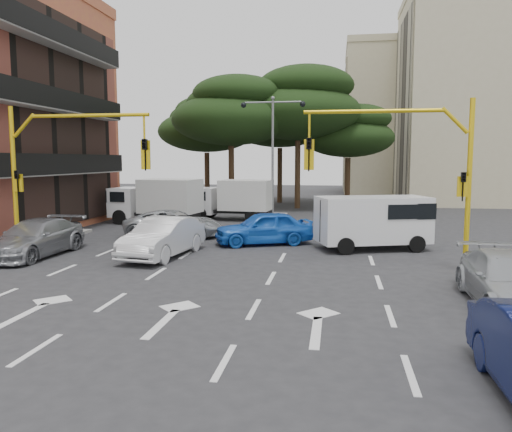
{
  "coord_description": "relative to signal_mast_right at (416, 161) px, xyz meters",
  "views": [
    {
      "loc": [
        4.1,
        -16.11,
        3.94
      ],
      "look_at": [
        0.83,
        4.1,
        1.6
      ],
      "focal_mm": 35.0,
      "sensor_mm": 36.0,
      "label": 1
    }
  ],
  "objects": [
    {
      "name": "apartment_beige_far",
      "position": [
        6.15,
        42.01,
        4.47
      ],
      "size": [
        16.2,
        12.15,
        16.7
      ],
      "color": "#BCB18D",
      "rests_on": "ground"
    },
    {
      "name": "van_white",
      "position": [
        -1.12,
        4.01,
        -2.7
      ],
      "size": [
        5.17,
        3.55,
        2.37
      ],
      "primitive_type": null,
      "rotation": [
        0.0,
        0.0,
        -1.24
      ],
      "color": "silver",
      "rests_on": "ground"
    },
    {
      "name": "box_truck_a",
      "position": [
        -13.59,
        10.85,
        -2.51
      ],
      "size": [
        5.88,
        3.19,
        2.75
      ],
      "primitive_type": null,
      "rotation": [
        0.0,
        0.0,
        1.41
      ],
      "color": "white",
      "rests_on": "ground"
    },
    {
      "name": "box_truck_b",
      "position": [
        -9.4,
        13.51,
        -2.58
      ],
      "size": [
        5.49,
        2.72,
        2.61
      ],
      "primitive_type": null,
      "rotation": [
        0.0,
        0.0,
        1.48
      ],
      "color": "silver",
      "rests_on": "ground"
    },
    {
      "name": "pine_back",
      "position": [
        -7.75,
        26.96,
        3.72
      ],
      "size": [
        9.15,
        9.15,
        10.23
      ],
      "color": "#382616",
      "rests_on": "ground"
    },
    {
      "name": "pine_left_far",
      "position": [
        -13.75,
        23.96,
        3.03
      ],
      "size": [
        8.32,
        8.32,
        9.3
      ],
      "color": "#382616",
      "rests_on": "ground"
    },
    {
      "name": "car_silver_cross_a",
      "position": [
        -10.82,
        6.03,
        -3.2
      ],
      "size": [
        5.1,
        2.71,
        1.37
      ],
      "primitive_type": "imported",
      "rotation": [
        0.0,
        0.0,
        1.66
      ],
      "color": "#A6AAAE",
      "rests_on": "ground"
    },
    {
      "name": "signal_mast_left",
      "position": [
        -13.61,
        0.0,
        0.0
      ],
      "size": [
        5.79,
        0.37,
        6.0
      ],
      "color": "gold",
      "rests_on": "ground"
    },
    {
      "name": "ground",
      "position": [
        -6.8,
        -1.99,
        -3.88
      ],
      "size": [
        120.0,
        120.0,
        0.0
      ],
      "primitive_type": "plane",
      "color": "#28282B",
      "rests_on": "ground"
    },
    {
      "name": "pine_right",
      "position": [
        -1.75,
        23.96,
        2.33
      ],
      "size": [
        7.49,
        7.49,
        8.37
      ],
      "color": "#382616",
      "rests_on": "ground"
    },
    {
      "name": "car_silver_parked",
      "position": [
        1.9,
        -4.23,
        -3.17
      ],
      "size": [
        2.08,
        4.98,
        1.44
      ],
      "primitive_type": "imported",
      "rotation": [
        0.0,
        0.0,
        -0.01
      ],
      "color": "#AAAEB2",
      "rests_on": "ground"
    },
    {
      "name": "car_silver_wagon",
      "position": [
        -14.8,
        0.27,
        -3.14
      ],
      "size": [
        2.24,
        5.17,
        1.48
      ],
      "primitive_type": "imported",
      "rotation": [
        0.0,
        0.0,
        -0.03
      ],
      "color": "gray",
      "rests_on": "ground"
    },
    {
      "name": "car_blue_compact",
      "position": [
        -6.0,
        4.56,
        -3.11
      ],
      "size": [
        4.87,
        3.37,
        1.54
      ],
      "primitive_type": "imported",
      "rotation": [
        0.0,
        0.0,
        -1.19
      ],
      "color": "blue",
      "rests_on": "ground"
    },
    {
      "name": "median_strip",
      "position": [
        -6.8,
        14.01,
        -3.81
      ],
      "size": [
        1.4,
        6.0,
        0.15
      ],
      "primitive_type": "cube",
      "color": "gray",
      "rests_on": "ground"
    },
    {
      "name": "street_lamp_center",
      "position": [
        -6.8,
        14.01,
        1.54
      ],
      "size": [
        4.16,
        0.36,
        7.77
      ],
      "color": "slate",
      "rests_on": "median_strip"
    },
    {
      "name": "pine_left_near",
      "position": [
        -10.75,
        19.96,
        3.72
      ],
      "size": [
        9.15,
        9.15,
        10.23
      ],
      "color": "#382616",
      "rests_on": "ground"
    },
    {
      "name": "signal_mast_right",
      "position": [
        0.0,
        0.0,
        0.0
      ],
      "size": [
        5.79,
        0.37,
        6.0
      ],
      "color": "gold",
      "rests_on": "ground"
    },
    {
      "name": "pine_center",
      "position": [
        -5.75,
        21.96,
        4.41
      ],
      "size": [
        9.98,
        9.98,
        11.16
      ],
      "color": "#382616",
      "rests_on": "ground"
    },
    {
      "name": "car_white_hatch",
      "position": [
        -9.59,
        0.97,
        -3.09
      ],
      "size": [
        2.32,
        5.01,
        1.59
      ],
      "primitive_type": "imported",
      "rotation": [
        0.0,
        0.0,
        -0.14
      ],
      "color": "silver",
      "rests_on": "ground"
    }
  ]
}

